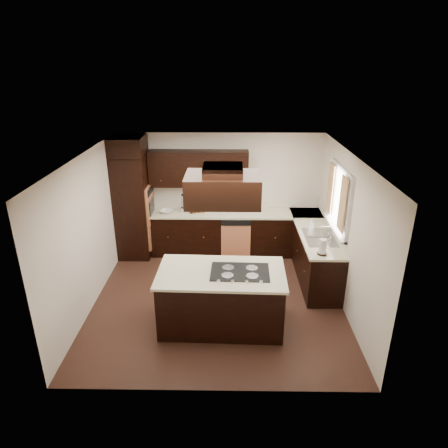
{
  "coord_description": "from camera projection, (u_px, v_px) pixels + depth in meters",
  "views": [
    {
      "loc": [
        0.2,
        -5.93,
        3.86
      ],
      "look_at": [
        0.1,
        0.6,
        1.15
      ],
      "focal_mm": 32.0,
      "sensor_mm": 36.0,
      "label": 1
    }
  ],
  "objects": [
    {
      "name": "base_cabinets_right",
      "position": [
        313.0,
        253.0,
        7.59
      ],
      "size": [
        0.6,
        2.4,
        0.88
      ],
      "primitive_type": "cube",
      "color": "black",
      "rests_on": "floor"
    },
    {
      "name": "oven_column",
      "position": [
        133.0,
        207.0,
        8.15
      ],
      "size": [
        0.65,
        0.75,
        2.12
      ],
      "primitive_type": "cube",
      "color": "black",
      "rests_on": "floor"
    },
    {
      "name": "island_top",
      "position": [
        221.0,
        273.0,
        5.96
      ],
      "size": [
        1.94,
        1.13,
        0.04
      ],
      "primitive_type": "cube",
      "rotation": [
        0.0,
        0.0,
        -0.03
      ],
      "color": "beige",
      "rests_on": "island"
    },
    {
      "name": "sink_rim",
      "position": [
        320.0,
        237.0,
        7.08
      ],
      "size": [
        0.52,
        0.84,
        0.01
      ],
      "primitive_type": "cube",
      "color": "silver",
      "rests_on": "countertop_right"
    },
    {
      "name": "range_hood",
      "position": [
        223.0,
        189.0,
        5.62
      ],
      "size": [
        1.05,
        0.72,
        0.42
      ],
      "primitive_type": "cube",
      "color": "black",
      "rests_on": "ceiling"
    },
    {
      "name": "upper_cabinets",
      "position": [
        199.0,
        168.0,
        8.05
      ],
      "size": [
        2.0,
        0.34,
        0.72
      ],
      "primitive_type": "cube",
      "color": "black",
      "rests_on": "wall_back"
    },
    {
      "name": "wall_left",
      "position": [
        88.0,
        232.0,
        6.51
      ],
      "size": [
        0.02,
        4.2,
        2.5
      ],
      "primitive_type": "cube",
      "color": "beige",
      "rests_on": "ground"
    },
    {
      "name": "countertop_back",
      "position": [
        222.0,
        213.0,
        8.26
      ],
      "size": [
        2.93,
        0.63,
        0.04
      ],
      "primitive_type": "cube",
      "color": "beige",
      "rests_on": "base_cabinets_back"
    },
    {
      "name": "mixing_bowl",
      "position": [
        167.0,
        211.0,
        8.21
      ],
      "size": [
        0.35,
        0.35,
        0.06
      ],
      "primitive_type": "imported",
      "rotation": [
        0.0,
        0.0,
        -0.41
      ],
      "color": "silver",
      "rests_on": "countertop_back"
    },
    {
      "name": "wall_right",
      "position": [
        348.0,
        233.0,
        6.45
      ],
      "size": [
        0.02,
        4.2,
        2.5
      ],
      "primitive_type": "cube",
      "color": "beige",
      "rests_on": "ground"
    },
    {
      "name": "cooktop",
      "position": [
        240.0,
        272.0,
        5.94
      ],
      "size": [
        0.89,
        0.61,
        0.01
      ],
      "primitive_type": "cube",
      "rotation": [
        0.0,
        0.0,
        -0.03
      ],
      "color": "black",
      "rests_on": "island_top"
    },
    {
      "name": "window_frame",
      "position": [
        339.0,
        199.0,
        6.8
      ],
      "size": [
        0.06,
        1.32,
        1.12
      ],
      "primitive_type": "cube",
      "color": "silver",
      "rests_on": "wall_right"
    },
    {
      "name": "window_pane",
      "position": [
        341.0,
        199.0,
        6.8
      ],
      "size": [
        0.0,
        1.2,
        1.0
      ],
      "primitive_type": "cube",
      "color": "white",
      "rests_on": "wall_right"
    },
    {
      "name": "floor",
      "position": [
        218.0,
        298.0,
        6.96
      ],
      "size": [
        4.2,
        4.2,
        0.02
      ],
      "primitive_type": "cube",
      "color": "#4F2E21",
      "rests_on": "ground"
    },
    {
      "name": "wall_back",
      "position": [
        220.0,
        192.0,
        8.42
      ],
      "size": [
        4.2,
        0.02,
        2.5
      ],
      "primitive_type": "cube",
      "color": "beige",
      "rests_on": "ground"
    },
    {
      "name": "spice_rack",
      "position": [
        197.0,
        206.0,
        8.2
      ],
      "size": [
        0.32,
        0.19,
        0.26
      ],
      "primitive_type": "cube",
      "rotation": [
        0.0,
        0.0,
        0.39
      ],
      "color": "black",
      "rests_on": "countertop_back"
    },
    {
      "name": "soap_bottle",
      "position": [
        311.0,
        224.0,
        7.43
      ],
      "size": [
        0.1,
        0.1,
        0.19
      ],
      "primitive_type": "imported",
      "rotation": [
        0.0,
        0.0,
        0.15
      ],
      "color": "silver",
      "rests_on": "countertop_right"
    },
    {
      "name": "wall_front",
      "position": [
        212.0,
        307.0,
        4.53
      ],
      "size": [
        4.2,
        0.02,
        2.5
      ],
      "primitive_type": "cube",
      "color": "beige",
      "rests_on": "ground"
    },
    {
      "name": "island",
      "position": [
        221.0,
        299.0,
        6.13
      ],
      "size": [
        1.87,
        1.06,
        0.88
      ],
      "primitive_type": "cube",
      "rotation": [
        0.0,
        0.0,
        -0.03
      ],
      "color": "black",
      "rests_on": "floor"
    },
    {
      "name": "blender_pitcher",
      "position": [
        184.0,
        201.0,
        8.18
      ],
      "size": [
        0.13,
        0.13,
        0.26
      ],
      "primitive_type": "cone",
      "color": "silver",
      "rests_on": "blender_base"
    },
    {
      "name": "curtain_right",
      "position": [
        330.0,
        189.0,
        7.17
      ],
      "size": [
        0.02,
        0.34,
        0.9
      ],
      "primitive_type": "cube",
      "color": "beige",
      "rests_on": "wall_right"
    },
    {
      "name": "wall_oven_face",
      "position": [
        150.0,
        204.0,
        8.12
      ],
      "size": [
        0.05,
        0.62,
        0.78
      ],
      "primitive_type": "cube",
      "color": "#D87E51",
      "rests_on": "oven_column"
    },
    {
      "name": "curtain_left",
      "position": [
        342.0,
        204.0,
        6.4
      ],
      "size": [
        0.02,
        0.34,
        0.9
      ],
      "primitive_type": "cube",
      "color": "beige",
      "rests_on": "wall_right"
    },
    {
      "name": "base_cabinets_back",
      "position": [
        222.0,
        233.0,
        8.45
      ],
      "size": [
        2.93,
        0.6,
        0.88
      ],
      "primitive_type": "cube",
      "color": "black",
      "rests_on": "floor"
    },
    {
      "name": "countertop_right",
      "position": [
        315.0,
        231.0,
        7.42
      ],
      "size": [
        0.63,
        2.4,
        0.04
      ],
      "primitive_type": "cube",
      "color": "beige",
      "rests_on": "base_cabinets_right"
    },
    {
      "name": "blender_base",
      "position": [
        184.0,
        210.0,
        8.25
      ],
      "size": [
        0.15,
        0.15,
        0.1
      ],
      "primitive_type": "cylinder",
      "color": "silver",
      "rests_on": "countertop_back"
    },
    {
      "name": "paper_towel",
      "position": [
        323.0,
        247.0,
        6.43
      ],
      "size": [
        0.13,
        0.13,
        0.27
      ],
      "primitive_type": "cylinder",
      "rotation": [
        0.0,
        0.0,
        -0.05
      ],
      "color": "silver",
      "rests_on": "countertop_right"
    },
    {
      "name": "hood_duct",
      "position": [
        223.0,
        170.0,
        5.51
      ],
      "size": [
        0.55,
        0.5,
        0.13
      ],
      "primitive_type": "cube",
      "color": "black",
      "rests_on": "ceiling"
    },
    {
      "name": "ceiling",
      "position": [
        217.0,
        156.0,
        5.99
      ],
      "size": [
        4.2,
        4.2,
        0.02
      ],
      "primitive_type": "cube",
      "color": "white",
      "rests_on": "ground"
    },
    {
      "name": "dishwasher_front",
      "position": [
        236.0,
        241.0,
        8.19
      ],
      "size": [
        0.6,
        0.05,
        0.72
      ],
      "primitive_type": "cube",
      "color": "#D87E51",
      "rests_on": "floor"
    }
  ]
}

